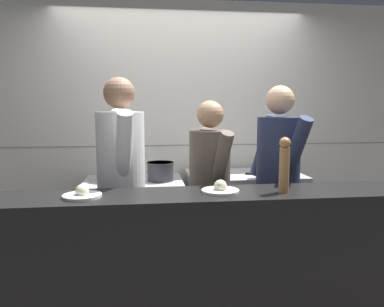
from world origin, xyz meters
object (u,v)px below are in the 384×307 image
sauce_pot (160,171)px  chef_line (278,180)px  chefs_knife (263,174)px  chef_head_cook (121,181)px  stock_pot (112,169)px  plated_dish_appetiser (220,189)px  pepper_mill (284,164)px  plated_dish_main (82,194)px  chef_sous (210,190)px  oven_range (134,225)px  mixing_bowl_steel (268,169)px

sauce_pot → chef_line: bearing=-30.0°
chefs_knife → chef_head_cook: bearing=-158.7°
sauce_pot → chef_head_cook: 0.65m
stock_pot → chef_head_cook: bearing=-78.7°
plated_dish_appetiser → pepper_mill: bearing=-7.4°
plated_dish_main → chef_sous: bearing=31.3°
plated_dish_appetiser → chef_line: (0.58, 0.52, -0.06)m
oven_range → chef_line: 1.41m
stock_pot → chef_sous: chef_sous is taller
chefs_knife → plated_dish_main: bearing=-145.7°
sauce_pot → mixing_bowl_steel: (1.02, -0.00, -0.01)m
oven_range → plated_dish_main: (-0.28, -1.12, 0.58)m
sauce_pot → chef_sous: size_ratio=0.16×
oven_range → chef_head_cook: chef_head_cook is taller
mixing_bowl_steel → pepper_mill: (-0.26, -1.11, 0.23)m
chefs_knife → chef_line: size_ratio=0.23×
pepper_mill → chef_line: 0.64m
chef_line → plated_dish_main: bearing=-175.3°
stock_pot → plated_dish_main: (-0.08, -1.15, 0.04)m
mixing_bowl_steel → chef_head_cook: (-1.35, -0.56, 0.03)m
plated_dish_main → chefs_knife: bearing=34.3°
chefs_knife → chef_head_cook: (-1.28, -0.50, 0.07)m
sauce_pot → chef_sous: chef_sous is taller
sauce_pot → pepper_mill: bearing=-55.6°
oven_range → chef_sous: bearing=-42.6°
mixing_bowl_steel → chefs_knife: mixing_bowl_steel is taller
plated_dish_appetiser → pepper_mill: pepper_mill is taller
plated_dish_main → plated_dish_appetiser: 0.88m
oven_range → plated_dish_appetiser: 1.38m
chef_sous → sauce_pot: bearing=109.8°
chef_head_cook → chef_line: size_ratio=1.03×
stock_pot → plated_dish_main: plated_dish_main is taller
chef_sous → pepper_mill: bearing=-70.5°
plated_dish_appetiser → chef_sous: size_ratio=0.16×
stock_pot → chef_line: (1.38, -0.60, -0.02)m
stock_pot → chef_head_cook: (0.13, -0.63, 0.01)m
chefs_knife → chef_line: (-0.03, -0.47, 0.04)m
oven_range → plated_dish_appetiser: (0.60, -1.09, 0.58)m
stock_pot → mixing_bowl_steel: 1.47m
oven_range → chef_line: chef_line is taller
mixing_bowl_steel → chef_head_cook: size_ratio=0.12×
stock_pot → chef_head_cook: chef_head_cook is taller
stock_pot → chefs_knife: bearing=-5.5°
mixing_bowl_steel → plated_dish_main: (-1.55, -1.08, 0.06)m
oven_range → chef_line: (1.18, -0.57, 0.52)m
oven_range → chef_sous: chef_sous is taller
oven_range → mixing_bowl_steel: (1.28, -0.04, 0.52)m
mixing_bowl_steel → chef_sous: bearing=-140.9°
chefs_knife → plated_dish_appetiser: size_ratio=1.58×
chef_head_cook → chefs_knife: bearing=11.5°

